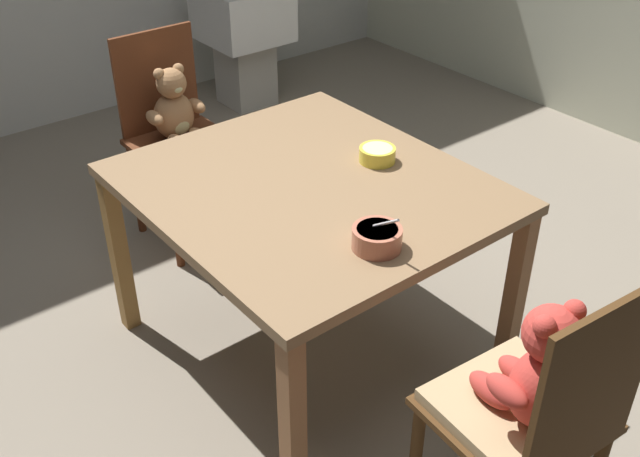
{
  "coord_description": "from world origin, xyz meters",
  "views": [
    {
      "loc": [
        1.68,
        -1.28,
        1.9
      ],
      "look_at": [
        0.0,
        0.05,
        0.51
      ],
      "focal_mm": 41.73,
      "sensor_mm": 36.0,
      "label": 1
    }
  ],
  "objects_px": {
    "teddy_chair_near_left": "(176,123)",
    "teddy_chair_near_right": "(534,396)",
    "porridge_bowl_terracotta_near_right": "(377,237)",
    "sink_basin": "(243,28)",
    "porridge_bowl_yellow_far_center": "(377,154)",
    "dining_table": "(308,203)"
  },
  "relations": [
    {
      "from": "teddy_chair_near_right",
      "to": "porridge_bowl_yellow_far_center",
      "type": "relative_size",
      "value": 7.52
    },
    {
      "from": "porridge_bowl_yellow_far_center",
      "to": "dining_table",
      "type": "bearing_deg",
      "value": -95.47
    },
    {
      "from": "teddy_chair_near_right",
      "to": "sink_basin",
      "type": "bearing_deg",
      "value": -15.93
    },
    {
      "from": "teddy_chair_near_right",
      "to": "porridge_bowl_terracotta_near_right",
      "type": "xyz_separation_m",
      "value": [
        -0.57,
        -0.01,
        0.18
      ]
    },
    {
      "from": "porridge_bowl_yellow_far_center",
      "to": "porridge_bowl_terracotta_near_right",
      "type": "relative_size",
      "value": 0.81
    },
    {
      "from": "porridge_bowl_terracotta_near_right",
      "to": "sink_basin",
      "type": "relative_size",
      "value": 0.21
    },
    {
      "from": "teddy_chair_near_left",
      "to": "porridge_bowl_terracotta_near_right",
      "type": "height_order",
      "value": "teddy_chair_near_left"
    },
    {
      "from": "teddy_chair_near_left",
      "to": "porridge_bowl_yellow_far_center",
      "type": "height_order",
      "value": "teddy_chair_near_left"
    },
    {
      "from": "porridge_bowl_terracotta_near_right",
      "to": "sink_basin",
      "type": "bearing_deg",
      "value": 154.69
    },
    {
      "from": "teddy_chair_near_left",
      "to": "porridge_bowl_yellow_far_center",
      "type": "relative_size",
      "value": 7.28
    },
    {
      "from": "porridge_bowl_yellow_far_center",
      "to": "sink_basin",
      "type": "bearing_deg",
      "value": 158.64
    },
    {
      "from": "dining_table",
      "to": "sink_basin",
      "type": "xyz_separation_m",
      "value": [
        -2.05,
        1.09,
        -0.15
      ]
    },
    {
      "from": "teddy_chair_near_right",
      "to": "sink_basin",
      "type": "relative_size",
      "value": 1.29
    },
    {
      "from": "dining_table",
      "to": "sink_basin",
      "type": "height_order",
      "value": "sink_basin"
    },
    {
      "from": "teddy_chair_near_left",
      "to": "sink_basin",
      "type": "distance_m",
      "value": 1.48
    },
    {
      "from": "teddy_chair_near_right",
      "to": "teddy_chair_near_left",
      "type": "distance_m",
      "value": 1.99
    },
    {
      "from": "teddy_chair_near_left",
      "to": "porridge_bowl_terracotta_near_right",
      "type": "xyz_separation_m",
      "value": [
        1.41,
        -0.13,
        0.2
      ]
    },
    {
      "from": "teddy_chair_near_left",
      "to": "dining_table",
      "type": "bearing_deg",
      "value": -3.26
    },
    {
      "from": "dining_table",
      "to": "teddy_chair_near_right",
      "type": "distance_m",
      "value": 0.99
    },
    {
      "from": "teddy_chair_near_left",
      "to": "teddy_chair_near_right",
      "type": "bearing_deg",
      "value": -3.52
    },
    {
      "from": "dining_table",
      "to": "teddy_chair_near_right",
      "type": "height_order",
      "value": "teddy_chair_near_right"
    },
    {
      "from": "porridge_bowl_terracotta_near_right",
      "to": "sink_basin",
      "type": "height_order",
      "value": "porridge_bowl_terracotta_near_right"
    }
  ]
}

